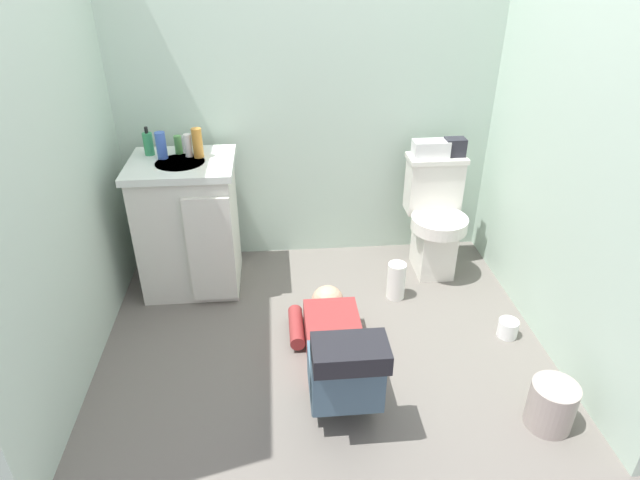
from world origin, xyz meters
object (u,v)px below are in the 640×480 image
object	(u,v)px
tissue_box	(431,149)
vanity_cabinet	(189,224)
soap_dispenser	(148,143)
bottle_amber	(198,143)
bottle_green	(178,145)
toilet_paper_roll	(508,328)
toiletry_bag	(455,147)
toilet	(435,218)
trash_can	(551,405)
person_plumber	(337,350)
paper_towel_roll	(396,281)
faucet	(183,144)
bottle_blue	(161,145)
bottle_white	(188,145)

from	to	relation	value
tissue_box	vanity_cabinet	bearing A→B (deg)	-174.74
soap_dispenser	bottle_amber	bearing A→B (deg)	-12.74
bottle_green	toilet_paper_roll	size ratio (longest dim) A/B	0.96
soap_dispenser	toiletry_bag	bearing A→B (deg)	0.34
toilet	trash_can	bearing A→B (deg)	-82.47
person_plumber	toiletry_bag	xyz separation A→B (m)	(0.84, 1.07, 0.63)
tissue_box	paper_towel_roll	world-z (taller)	tissue_box
bottle_amber	toilet	bearing A→B (deg)	-0.57
faucet	soap_dispenser	distance (m)	0.19
tissue_box	toiletry_bag	size ratio (longest dim) A/B	1.77
toilet	toilet_paper_roll	world-z (taller)	toilet
bottle_blue	bottle_amber	world-z (taller)	bottle_amber
toilet_paper_roll	bottle_amber	bearing A→B (deg)	155.76
tissue_box	bottle_blue	distance (m)	1.60
trash_can	paper_towel_roll	world-z (taller)	paper_towel_roll
tissue_box	bottle_white	world-z (taller)	bottle_white
toilet	trash_can	world-z (taller)	toilet
paper_towel_roll	toilet	bearing A→B (deg)	46.80
toilet_paper_roll	bottle_white	bearing A→B (deg)	155.95
bottle_amber	trash_can	xyz separation A→B (m)	(1.61, -1.37, -0.79)
toiletry_bag	bottle_blue	xyz separation A→B (m)	(-1.75, -0.08, 0.09)
bottle_amber	bottle_white	bearing A→B (deg)	161.65
bottle_green	toilet	bearing A→B (deg)	-3.21
bottle_green	paper_towel_roll	size ratio (longest dim) A/B	0.45
bottle_green	trash_can	world-z (taller)	bottle_green
toilet	faucet	xyz separation A→B (m)	(-1.54, 0.10, 0.50)
person_plumber	bottle_blue	world-z (taller)	bottle_blue
toilet	bottle_green	world-z (taller)	bottle_green
person_plumber	bottle_blue	size ratio (longest dim) A/B	6.94
bottle_green	bottle_white	world-z (taller)	bottle_white
vanity_cabinet	paper_towel_roll	size ratio (longest dim) A/B	3.51
toilet	bottle_blue	bearing A→B (deg)	179.50
paper_towel_roll	toiletry_bag	bearing A→B (deg)	45.35
faucet	trash_can	xyz separation A→B (m)	(1.71, -1.45, -0.76)
bottle_amber	paper_towel_roll	distance (m)	1.42
faucet	soap_dispenser	bearing A→B (deg)	-173.99
vanity_cabinet	toilet_paper_roll	distance (m)	1.94
tissue_box	toiletry_bag	bearing A→B (deg)	0.00
faucet	bottle_amber	bearing A→B (deg)	-40.59
toiletry_bag	bottle_amber	xyz separation A→B (m)	(-1.54, -0.08, 0.10)
soap_dispenser	person_plumber	bearing A→B (deg)	-46.92
person_plumber	tissue_box	world-z (taller)	tissue_box
vanity_cabinet	bottle_white	distance (m)	0.48
trash_can	toilet_paper_roll	world-z (taller)	trash_can
bottle_white	trash_can	xyz separation A→B (m)	(1.67, -1.39, -0.77)
soap_dispenser	bottle_green	bearing A→B (deg)	2.59
vanity_cabinet	faucet	xyz separation A→B (m)	(-0.00, 0.15, 0.45)
tissue_box	soap_dispenser	world-z (taller)	soap_dispenser
toiletry_bag	bottle_white	xyz separation A→B (m)	(-1.60, -0.06, 0.08)
toilet	soap_dispenser	world-z (taller)	soap_dispenser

